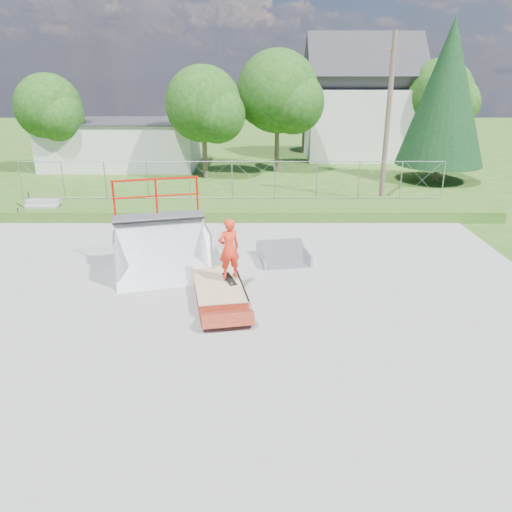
# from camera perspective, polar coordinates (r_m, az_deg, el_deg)

# --- Properties ---
(ground) EXTENTS (120.00, 120.00, 0.00)m
(ground) POSITION_cam_1_polar(r_m,az_deg,el_deg) (14.32, -4.51, -5.57)
(ground) COLOR #275418
(ground) RESTS_ON ground
(concrete_pad) EXTENTS (20.00, 16.00, 0.04)m
(concrete_pad) POSITION_cam_1_polar(r_m,az_deg,el_deg) (14.31, -4.51, -5.50)
(concrete_pad) COLOR gray
(concrete_pad) RESTS_ON ground
(grass_berm) EXTENTS (24.00, 3.00, 0.50)m
(grass_berm) POSITION_cam_1_polar(r_m,az_deg,el_deg) (23.15, -2.81, 5.35)
(grass_berm) COLOR #275418
(grass_berm) RESTS_ON ground
(grind_box) EXTENTS (1.85, 3.02, 0.42)m
(grind_box) POSITION_cam_1_polar(r_m,az_deg,el_deg) (14.76, -4.30, -3.85)
(grind_box) COLOR maroon
(grind_box) RESTS_ON concrete_pad
(quarter_pipe) EXTENTS (3.49, 3.17, 2.95)m
(quarter_pipe) POSITION_cam_1_polar(r_m,az_deg,el_deg) (16.04, -10.80, 2.70)
(quarter_pipe) COLOR #A0A3A8
(quarter_pipe) RESTS_ON concrete_pad
(flat_bank_ramp) EXTENTS (1.92, 2.01, 0.50)m
(flat_bank_ramp) POSITION_cam_1_polar(r_m,az_deg,el_deg) (17.37, 3.17, 0.15)
(flat_bank_ramp) COLOR #A0A3A8
(flat_bank_ramp) RESTS_ON concrete_pad
(skateboard) EXTENTS (0.51, 0.82, 0.13)m
(skateboard) POSITION_cam_1_polar(r_m,az_deg,el_deg) (14.80, -3.04, -2.67)
(skateboard) COLOR black
(skateboard) RESTS_ON grind_box
(skater) EXTENTS (0.77, 0.65, 1.79)m
(skater) POSITION_cam_1_polar(r_m,az_deg,el_deg) (14.48, -3.11, 0.58)
(skater) COLOR red
(skater) RESTS_ON grind_box
(concrete_stairs) EXTENTS (1.50, 1.60, 0.80)m
(concrete_stairs) POSITION_cam_1_polar(r_m,az_deg,el_deg) (24.30, -23.44, 4.76)
(concrete_stairs) COLOR gray
(concrete_stairs) RESTS_ON ground
(chain_link_fence) EXTENTS (20.00, 0.06, 1.80)m
(chain_link_fence) POSITION_cam_1_polar(r_m,az_deg,el_deg) (23.86, -2.75, 8.65)
(chain_link_fence) COLOR gray
(chain_link_fence) RESTS_ON grass_berm
(utility_building_flat) EXTENTS (10.00, 6.00, 3.00)m
(utility_building_flat) POSITION_cam_1_polar(r_m,az_deg,el_deg) (36.32, -14.93, 12.23)
(utility_building_flat) COLOR silver
(utility_building_flat) RESTS_ON ground
(gable_house) EXTENTS (8.40, 6.08, 8.94)m
(gable_house) POSITION_cam_1_polar(r_m,az_deg,el_deg) (39.70, 11.90, 16.51)
(gable_house) COLOR silver
(gable_house) RESTS_ON ground
(utility_pole) EXTENTS (0.24, 0.24, 8.00)m
(utility_pole) POSITION_cam_1_polar(r_m,az_deg,el_deg) (25.74, 14.82, 14.74)
(utility_pole) COLOR brown
(utility_pole) RESTS_ON ground
(tree_left_near) EXTENTS (4.76, 4.48, 6.65)m
(tree_left_near) POSITION_cam_1_polar(r_m,az_deg,el_deg) (30.86, -5.61, 16.58)
(tree_left_near) COLOR brown
(tree_left_near) RESTS_ON ground
(tree_center) EXTENTS (5.44, 5.12, 7.60)m
(tree_center) POSITION_cam_1_polar(r_m,az_deg,el_deg) (32.72, 3.02, 17.92)
(tree_center) COLOR brown
(tree_center) RESTS_ON ground
(tree_left_far) EXTENTS (4.42, 4.16, 6.18)m
(tree_left_far) POSITION_cam_1_polar(r_m,az_deg,el_deg) (35.20, -22.34, 15.19)
(tree_left_far) COLOR brown
(tree_left_far) RESTS_ON ground
(tree_right_far) EXTENTS (5.10, 4.80, 7.12)m
(tree_right_far) POSITION_cam_1_polar(r_m,az_deg,el_deg) (38.98, 20.57, 16.68)
(tree_right_far) COLOR brown
(tree_right_far) RESTS_ON ground
(tree_back_mid) EXTENTS (4.08, 3.84, 5.70)m
(tree_back_mid) POSITION_cam_1_polar(r_m,az_deg,el_deg) (40.98, 5.94, 16.65)
(tree_back_mid) COLOR brown
(tree_back_mid) RESTS_ON ground
(conifer_tree) EXTENTS (5.04, 5.04, 9.10)m
(conifer_tree) POSITION_cam_1_polar(r_m,az_deg,el_deg) (31.78, 20.93, 16.98)
(conifer_tree) COLOR brown
(conifer_tree) RESTS_ON ground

